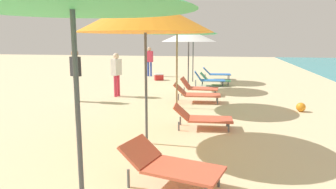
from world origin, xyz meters
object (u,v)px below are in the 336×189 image
Objects in this scene: lounger_third_shoreside at (202,117)px; umbrella_third at (145,15)px; lounger_fifth_shoreside at (208,79)px; umbrella_farthest at (193,30)px; person_walking_near at (76,70)px; lounger_farthest_inland at (214,79)px; person_walking_mid at (116,71)px; lounger_farthest_shoreside at (216,73)px; person_walking_far at (149,59)px; cooler_box at (159,77)px; lounger_fifth_inland at (198,87)px; umbrella_fifth at (189,36)px; lounger_second_shoreside at (170,165)px; beach_ball at (301,107)px; lounger_fourth_shoreside at (196,93)px; umbrella_fourth at (177,25)px.

umbrella_third is at bearing -131.83° from lounger_third_shoreside.
umbrella_farthest is at bearing 116.68° from lounger_fifth_shoreside.
umbrella_farthest is at bearing -173.73° from person_walking_near.
lounger_farthest_inland reaches higher than lounger_third_shoreside.
umbrella_third is 5.57m from person_walking_mid.
person_walking_far is at bearing 163.18° from lounger_farthest_shoreside.
cooler_box is (1.34, 5.98, -0.87)m from person_walking_near.
lounger_third_shoreside is 4.45m from lounger_fifth_inland.
umbrella_fifth is at bearing -56.00° from cooler_box.
umbrella_farthest reaches higher than lounger_second_shoreside.
person_walking_near reaches higher than beach_ball.
lounger_fifth_inland is at bearing 88.54° from lounger_fourth_shoreside.
umbrella_farthest is (-1.24, 8.03, 2.23)m from lounger_third_shoreside.
umbrella_farthest is at bearing 137.18° from lounger_farthest_inland.
lounger_fifth_inland is at bearing -63.68° from umbrella_fifth.
umbrella_fourth is at bearing -87.22° from umbrella_farthest.
beach_ball is at bearing -74.45° from lounger_farthest_shoreside.
umbrella_farthest is 6.66m from person_walking_near.
lounger_farthest_shoreside is 2.98m from cooler_box.
lounger_farthest_shoreside reaches higher than lounger_third_shoreside.
lounger_third_shoreside is 0.88× the size of lounger_fourth_shoreside.
lounger_fifth_shoreside reaches higher than lounger_farthest_inland.
umbrella_fifth is at bearing 110.16° from lounger_second_shoreside.
cooler_box is at bearing -167.84° from lounger_farthest_shoreside.
umbrella_third is 11.70m from person_walking_far.
person_walking_far is 6.27× the size of beach_ball.
person_walking_near reaches higher than lounger_fifth_inland.
lounger_second_shoreside reaches higher than lounger_third_shoreside.
lounger_farthest_inland reaches higher than cooler_box.
umbrella_third reaches higher than lounger_second_shoreside.
beach_ball is (2.72, 5.20, -0.19)m from lounger_second_shoreside.
umbrella_fifth is 4.55× the size of cooler_box.
lounger_farthest_shoreside is at bearing 103.84° from lounger_second_shoreside.
person_walking_mid is (-2.91, 0.51, 0.64)m from lounger_fourth_shoreside.
lounger_fifth_inland is at bearing 80.99° from umbrella_fourth.
umbrella_fifth is 2.70m from lounger_farthest_inland.
lounger_farthest_shoreside is at bearing 88.47° from lounger_farthest_inland.
umbrella_fifth reaches higher than lounger_second_shoreside.
umbrella_third is 1.81× the size of lounger_fourth_shoreside.
lounger_farthest_inland is at bearing 119.46° from beach_ball.
lounger_fifth_shoreside is at bearing 172.92° from person_walking_near.
lounger_second_shoreside is at bearing -86.81° from lounger_fifth_inland.
umbrella_fifth reaches higher than cooler_box.
umbrella_third reaches higher than lounger_farthest_inland.
person_walking_mid is at bearing 168.51° from beach_ball.
lounger_fifth_shoreside is 0.86× the size of person_walking_far.
umbrella_fourth reaches higher than lounger_fourth_shoreside.
umbrella_farthest is at bearing 93.26° from umbrella_fifth.
person_walking_near is 6.19m from cooler_box.
person_walking_near is (-3.11, -5.71, -1.45)m from umbrella_farthest.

